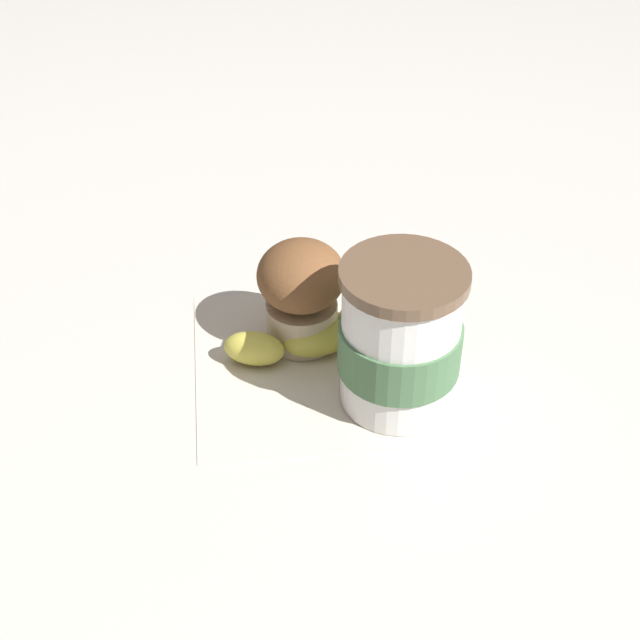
# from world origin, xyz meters

# --- Properties ---
(ground_plane) EXTENTS (3.00, 3.00, 0.00)m
(ground_plane) POSITION_xyz_m (0.00, 0.00, 0.00)
(ground_plane) COLOR beige
(paper_napkin) EXTENTS (0.22, 0.22, 0.00)m
(paper_napkin) POSITION_xyz_m (0.00, 0.00, 0.00)
(paper_napkin) COLOR beige
(paper_napkin) RESTS_ON ground_plane
(coffee_cup) EXTENTS (0.10, 0.10, 0.13)m
(coffee_cup) POSITION_xyz_m (-0.06, 0.05, 0.06)
(coffee_cup) COLOR white
(coffee_cup) RESTS_ON paper_napkin
(muffin) EXTENTS (0.07, 0.07, 0.10)m
(muffin) POSITION_xyz_m (0.01, -0.03, 0.05)
(muffin) COLOR beige
(muffin) RESTS_ON paper_napkin
(banana) EXTENTS (0.15, 0.08, 0.03)m
(banana) POSITION_xyz_m (0.01, -0.02, 0.02)
(banana) COLOR #D6CC4C
(banana) RESTS_ON paper_napkin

